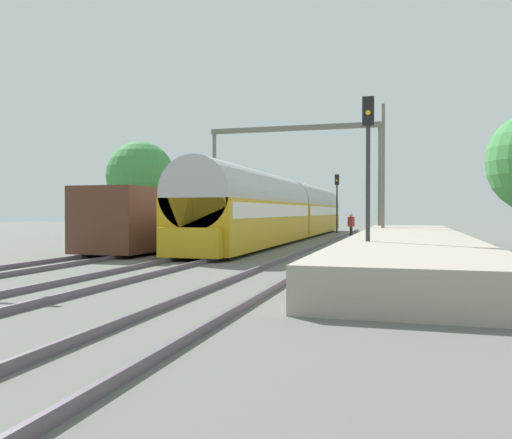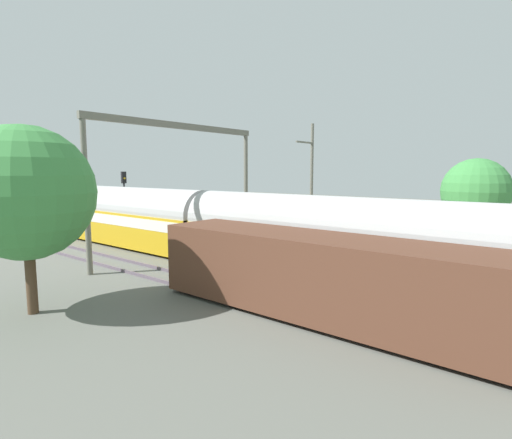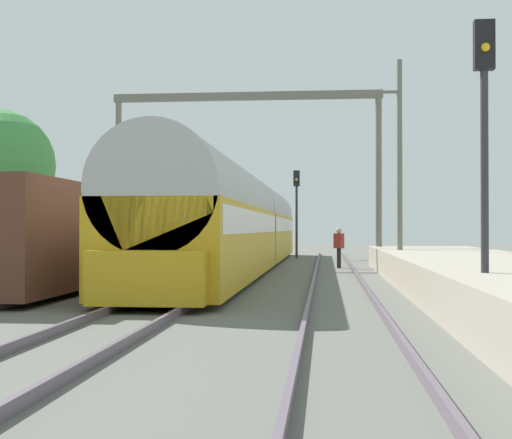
{
  "view_description": "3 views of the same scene",
  "coord_description": "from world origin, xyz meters",
  "px_view_note": "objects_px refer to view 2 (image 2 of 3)",
  "views": [
    {
      "loc": [
        7.53,
        -20.93,
        1.84
      ],
      "look_at": [
        0.0,
        5.42,
        1.42
      ],
      "focal_mm": 36.64,
      "sensor_mm": 36.0,
      "label": 1
    },
    {
      "loc": [
        -15.74,
        -3.48,
        5.06
      ],
      "look_at": [
        1.9,
        10.82,
        2.31
      ],
      "focal_mm": 28.18,
      "sensor_mm": 36.0,
      "label": 2
    },
    {
      "loc": [
        3.55,
        -17.5,
        1.69
      ],
      "look_at": [
        0.0,
        19.61,
        2.16
      ],
      "focal_mm": 50.91,
      "sensor_mm": 36.0,
      "label": 3
    }
  ],
  "objects_px": {
    "freight_car": "(322,277)",
    "person_crossing": "(243,232)",
    "railway_signal_far": "(124,195)",
    "catenary_gantry": "(181,162)",
    "passenger_train": "(205,226)"
  },
  "relations": [
    {
      "from": "freight_car",
      "to": "catenary_gantry",
      "type": "relative_size",
      "value": 1.06
    },
    {
      "from": "railway_signal_far",
      "to": "freight_car",
      "type": "bearing_deg",
      "value": -105.68
    },
    {
      "from": "person_crossing",
      "to": "railway_signal_far",
      "type": "height_order",
      "value": "railway_signal_far"
    },
    {
      "from": "passenger_train",
      "to": "freight_car",
      "type": "xyz_separation_m",
      "value": [
        -3.91,
        -9.83,
        -0.5
      ]
    },
    {
      "from": "railway_signal_far",
      "to": "catenary_gantry",
      "type": "relative_size",
      "value": 0.41
    },
    {
      "from": "person_crossing",
      "to": "railway_signal_far",
      "type": "xyz_separation_m",
      "value": [
        -2.21,
        10.24,
        2.18
      ]
    },
    {
      "from": "person_crossing",
      "to": "freight_car",
      "type": "bearing_deg",
      "value": -88.29
    },
    {
      "from": "passenger_train",
      "to": "railway_signal_far",
      "type": "xyz_separation_m",
      "value": [
        1.92,
        10.93,
        1.24
      ]
    },
    {
      "from": "person_crossing",
      "to": "catenary_gantry",
      "type": "distance_m",
      "value": 6.3
    },
    {
      "from": "freight_car",
      "to": "railway_signal_far",
      "type": "height_order",
      "value": "railway_signal_far"
    },
    {
      "from": "catenary_gantry",
      "to": "person_crossing",
      "type": "bearing_deg",
      "value": -17.45
    },
    {
      "from": "catenary_gantry",
      "to": "railway_signal_far",
      "type": "bearing_deg",
      "value": 77.89
    },
    {
      "from": "freight_car",
      "to": "railway_signal_far",
      "type": "relative_size",
      "value": 2.59
    },
    {
      "from": "freight_car",
      "to": "person_crossing",
      "type": "xyz_separation_m",
      "value": [
        8.04,
        10.53,
        -0.44
      ]
    },
    {
      "from": "passenger_train",
      "to": "railway_signal_far",
      "type": "height_order",
      "value": "railway_signal_far"
    }
  ]
}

